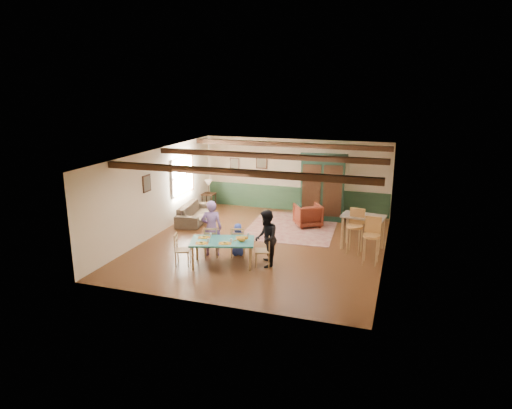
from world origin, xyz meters
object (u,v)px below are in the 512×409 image
(dining_table, at_px, (223,253))
(cat, at_px, (241,239))
(end_table, at_px, (209,201))
(dining_chair_far_right, at_px, (238,241))
(armoire, at_px, (323,187))
(dining_chair_end_right, at_px, (263,250))
(person_woman, at_px, (266,238))
(table_lamp, at_px, (209,187))
(dining_chair_end_left, at_px, (183,249))
(bar_stool_right, at_px, (371,241))
(bar_stool_left, at_px, (355,232))
(counter_table, at_px, (363,232))
(sofa, at_px, (195,213))
(person_child, at_px, (238,240))
(person_man, at_px, (212,228))
(dining_chair_far_left, at_px, (212,241))
(armchair, at_px, (308,215))

(dining_table, xyz_separation_m, cat, (0.51, 0.06, 0.43))
(end_table, bearing_deg, dining_chair_far_right, -57.15)
(dining_chair_far_right, height_order, cat, dining_chair_far_right)
(armoire, xyz_separation_m, end_table, (-4.40, 0.12, -0.86))
(dining_chair_far_right, xyz_separation_m, dining_chair_end_right, (0.85, -0.43, 0.00))
(person_woman, distance_m, table_lamp, 6.12)
(cat, xyz_separation_m, table_lamp, (-3.20, 5.08, 0.07))
(armoire, bearing_deg, dining_chair_end_right, -104.30)
(dining_table, relative_size, dining_chair_end_right, 1.89)
(dining_chair_end_left, bearing_deg, armoire, -44.03)
(armoire, bearing_deg, person_woman, -103.30)
(bar_stool_right, bearing_deg, end_table, 151.74)
(dining_chair_end_right, height_order, bar_stool_left, bar_stool_left)
(table_lamp, bearing_deg, dining_chair_far_right, -57.15)
(dining_chair_end_left, bearing_deg, counter_table, -74.94)
(armoire, height_order, sofa, armoire)
(bar_stool_left, distance_m, bar_stool_right, 0.85)
(dining_chair_end_left, xyz_separation_m, cat, (1.51, 0.37, 0.33))
(person_child, xyz_separation_m, cat, (0.37, -0.75, 0.31))
(bar_stool_left, bearing_deg, person_man, -151.97)
(person_child, xyz_separation_m, bar_stool_right, (3.55, 0.52, 0.17))
(bar_stool_right, bearing_deg, dining_table, -157.57)
(dining_chair_far_left, xyz_separation_m, end_table, (-2.15, 4.62, -0.15))
(dining_chair_far_left, height_order, dining_chair_far_right, same)
(table_lamp, distance_m, counter_table, 6.64)
(cat, relative_size, table_lamp, 0.62)
(end_table, bearing_deg, bar_stool_right, -30.90)
(dining_chair_far_left, distance_m, table_lamp, 5.11)
(end_table, xyz_separation_m, bar_stool_right, (6.38, -3.82, 0.34))
(dining_chair_end_right, bearing_deg, table_lamp, -159.67)
(person_woman, relative_size, bar_stool_left, 1.20)
(bar_stool_left, xyz_separation_m, bar_stool_right, (0.50, -0.69, -0.00))
(dining_chair_end_left, height_order, person_man, person_man)
(counter_table, bearing_deg, armchair, 139.88)
(dining_table, relative_size, cat, 5.00)
(dining_chair_far_left, xyz_separation_m, sofa, (-1.89, 2.89, -0.13))
(armoire, bearing_deg, person_child, -116.28)
(dining_chair_far_left, height_order, person_man, person_man)
(dining_chair_far_right, xyz_separation_m, bar_stool_left, (3.03, 1.28, 0.20))
(dining_chair_end_left, xyz_separation_m, person_woman, (2.10, 0.64, 0.32))
(end_table, bearing_deg, table_lamp, 0.00)
(person_man, relative_size, person_child, 1.72)
(counter_table, bearing_deg, bar_stool_left, -113.14)
(dining_chair_end_left, bearing_deg, dining_chair_far_right, -65.08)
(end_table, relative_size, table_lamp, 1.09)
(bar_stool_left, bearing_deg, armchair, 137.93)
(dining_chair_far_left, distance_m, sofa, 3.46)
(dining_chair_far_right, xyz_separation_m, dining_chair_end_left, (-1.16, -1.05, 0.00))
(person_woman, bearing_deg, end_table, -158.87)
(person_man, xyz_separation_m, armchair, (1.97, 3.49, -0.41))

